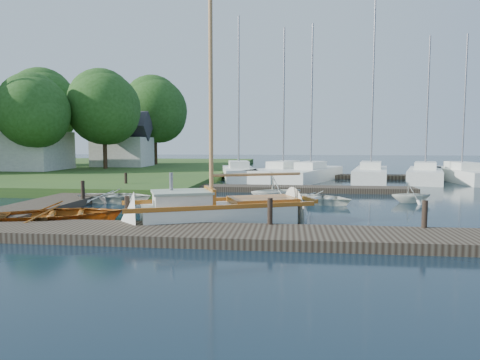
# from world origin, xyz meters

# --- Properties ---
(ground) EXTENTS (160.00, 160.00, 0.00)m
(ground) POSITION_xyz_m (0.00, 0.00, 0.00)
(ground) COLOR black
(ground) RESTS_ON ground
(near_dock) EXTENTS (18.00, 2.20, 0.30)m
(near_dock) POSITION_xyz_m (0.00, -6.00, 0.15)
(near_dock) COLOR black
(near_dock) RESTS_ON ground
(left_dock) EXTENTS (2.20, 18.00, 0.30)m
(left_dock) POSITION_xyz_m (-8.00, 2.00, 0.15)
(left_dock) COLOR black
(left_dock) RESTS_ON ground
(far_dock) EXTENTS (14.00, 1.60, 0.30)m
(far_dock) POSITION_xyz_m (2.00, 6.50, 0.15)
(far_dock) COLOR black
(far_dock) RESTS_ON ground
(pontoon) EXTENTS (30.00, 1.60, 0.30)m
(pontoon) POSITION_xyz_m (10.00, 16.00, 0.15)
(pontoon) COLOR black
(pontoon) RESTS_ON ground
(mooring_post_1) EXTENTS (0.16, 0.16, 0.80)m
(mooring_post_1) POSITION_xyz_m (-3.00, -5.00, 0.70)
(mooring_post_1) COLOR black
(mooring_post_1) RESTS_ON near_dock
(mooring_post_2) EXTENTS (0.16, 0.16, 0.80)m
(mooring_post_2) POSITION_xyz_m (1.50, -5.00, 0.70)
(mooring_post_2) COLOR black
(mooring_post_2) RESTS_ON near_dock
(mooring_post_3) EXTENTS (0.16, 0.16, 0.80)m
(mooring_post_3) POSITION_xyz_m (6.00, -5.00, 0.70)
(mooring_post_3) COLOR black
(mooring_post_3) RESTS_ON near_dock
(mooring_post_4) EXTENTS (0.16, 0.16, 0.80)m
(mooring_post_4) POSITION_xyz_m (-7.00, 0.00, 0.70)
(mooring_post_4) COLOR black
(mooring_post_4) RESTS_ON left_dock
(mooring_post_5) EXTENTS (0.16, 0.16, 0.80)m
(mooring_post_5) POSITION_xyz_m (-7.00, 5.00, 0.70)
(mooring_post_5) COLOR black
(mooring_post_5) RESTS_ON left_dock
(sailboat) EXTENTS (7.36, 4.53, 9.83)m
(sailboat) POSITION_xyz_m (-0.18, -3.69, 0.34)
(sailboat) COLOR white
(sailboat) RESTS_ON ground
(dinghy) EXTENTS (5.05, 4.44, 0.87)m
(dinghy) POSITION_xyz_m (-5.68, -4.32, 0.43)
(dinghy) COLOR #945A19
(dinghy) RESTS_ON ground
(tender_a) EXTENTS (3.41, 2.46, 0.70)m
(tender_a) POSITION_xyz_m (-5.99, 1.20, 0.35)
(tender_a) COLOR white
(tender_a) RESTS_ON ground
(tender_b) EXTENTS (3.08, 2.90, 1.29)m
(tender_b) POSITION_xyz_m (1.47, 1.93, 0.65)
(tender_b) COLOR white
(tender_b) RESTS_ON ground
(tender_c) EXTENTS (3.92, 3.60, 0.66)m
(tender_c) POSITION_xyz_m (3.39, 1.82, 0.33)
(tender_c) COLOR white
(tender_c) RESTS_ON ground
(tender_d) EXTENTS (2.09, 1.89, 0.96)m
(tender_d) POSITION_xyz_m (7.67, 2.53, 0.48)
(tender_d) COLOR white
(tender_d) RESTS_ON ground
(marina_boat_0) EXTENTS (3.50, 7.36, 12.00)m
(marina_boat_0) POSITION_xyz_m (-1.72, 13.95, 0.59)
(marina_boat_0) COLOR white
(marina_boat_0) RESTS_ON ground
(marina_boat_1) EXTENTS (5.53, 8.96, 11.14)m
(marina_boat_1) POSITION_xyz_m (1.60, 14.31, 0.57)
(marina_boat_1) COLOR white
(marina_boat_1) RESTS_ON ground
(marina_boat_2) EXTENTS (5.43, 8.90, 11.16)m
(marina_boat_2) POSITION_xyz_m (3.60, 13.51, 0.57)
(marina_boat_2) COLOR white
(marina_boat_2) RESTS_ON ground
(marina_boat_3) EXTENTS (3.86, 8.26, 13.05)m
(marina_boat_3) POSITION_xyz_m (7.97, 14.12, 0.59)
(marina_boat_3) COLOR white
(marina_boat_3) RESTS_ON ground
(marina_boat_4) EXTENTS (4.45, 8.25, 10.21)m
(marina_boat_4) POSITION_xyz_m (11.72, 13.95, 0.56)
(marina_boat_4) COLOR white
(marina_boat_4) RESTS_ON ground
(marina_boat_5) EXTENTS (2.69, 8.56, 10.35)m
(marina_boat_5) POSITION_xyz_m (14.31, 14.27, 0.56)
(marina_boat_5) COLOR white
(marina_boat_5) RESTS_ON ground
(house_a) EXTENTS (6.30, 5.00, 6.29)m
(house_a) POSITION_xyz_m (-20.00, 16.00, 2.96)
(house_a) COLOR beige
(house_a) RESTS_ON shore
(house_c) EXTENTS (5.25, 4.00, 5.28)m
(house_c) POSITION_xyz_m (-14.00, 22.00, 2.58)
(house_c) COLOR beige
(house_c) RESTS_ON shore
(tree_2) EXTENTS (5.83, 5.75, 7.82)m
(tree_2) POSITION_xyz_m (-18.00, 14.05, 5.25)
(tree_2) COLOR #332114
(tree_2) RESTS_ON shore
(tree_3) EXTENTS (6.41, 6.38, 8.74)m
(tree_3) POSITION_xyz_m (-14.00, 18.05, 5.81)
(tree_3) COLOR #332114
(tree_3) RESTS_ON shore
(tree_4) EXTENTS (7.01, 7.01, 9.66)m
(tree_4) POSITION_xyz_m (-22.00, 22.05, 6.37)
(tree_4) COLOR #332114
(tree_4) RESTS_ON shore
(tree_7) EXTENTS (6.83, 6.83, 9.38)m
(tree_7) POSITION_xyz_m (-12.00, 26.05, 6.20)
(tree_7) COLOR #332114
(tree_7) RESTS_ON shore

